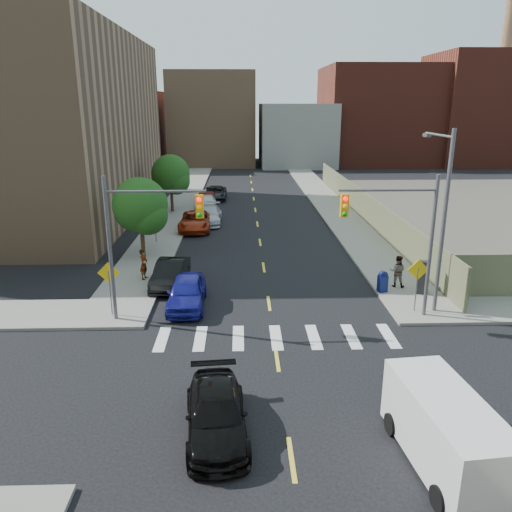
{
  "coord_description": "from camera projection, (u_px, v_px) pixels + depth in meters",
  "views": [
    {
      "loc": [
        -1.44,
        -16.29,
        10.08
      ],
      "look_at": [
        -0.62,
        10.0,
        2.0
      ],
      "focal_mm": 35.0,
      "sensor_mm": 36.0,
      "label": 1
    }
  ],
  "objects": [
    {
      "name": "parked_car_blue",
      "position": [
        187.0,
        292.0,
        25.61
      ],
      "size": [
        1.88,
        4.62,
        1.57
      ],
      "primitive_type": "imported",
      "rotation": [
        0.0,
        0.0,
        0.0
      ],
      "color": "navy",
      "rests_on": "ground"
    },
    {
      "name": "ground",
      "position": [
        281.0,
        386.0,
        18.57
      ],
      "size": [
        160.0,
        160.0,
        0.0
      ],
      "primitive_type": "plane",
      "color": "black",
      "rests_on": "ground"
    },
    {
      "name": "parked_car_grey",
      "position": [
        215.0,
        193.0,
        54.28
      ],
      "size": [
        2.38,
        5.12,
        1.42
      ],
      "primitive_type": "imported",
      "rotation": [
        0.0,
        0.0,
        -0.0
      ],
      "color": "black",
      "rests_on": "ground"
    },
    {
      "name": "streetlight_ne",
      "position": [
        442.0,
        209.0,
        23.87
      ],
      "size": [
        0.25,
        3.7,
        9.0
      ],
      "color": "#59595E",
      "rests_on": "ground"
    },
    {
      "name": "mailbox",
      "position": [
        383.0,
        282.0,
        27.28
      ],
      "size": [
        0.56,
        0.48,
        1.19
      ],
      "rotation": [
        0.0,
        0.0,
        0.25
      ],
      "color": "#0E1855",
      "rests_on": "sidewalk_ne"
    },
    {
      "name": "black_sedan",
      "position": [
        216.0,
        414.0,
        15.76
      ],
      "size": [
        2.3,
        4.83,
        1.36
      ],
      "primitive_type": "imported",
      "rotation": [
        0.0,
        0.0,
        0.09
      ],
      "color": "black",
      "rests_on": "ground"
    },
    {
      "name": "sidewalk_ne",
      "position": [
        319.0,
        192.0,
        58.43
      ],
      "size": [
        3.5,
        73.0,
        0.15
      ],
      "primitive_type": "cube",
      "color": "gray",
      "rests_on": "ground"
    },
    {
      "name": "warn_sign_midwest",
      "position": [
        155.0,
        217.0,
        36.86
      ],
      "size": [
        1.06,
        0.06,
        2.83
      ],
      "color": "#59595E",
      "rests_on": "ground"
    },
    {
      "name": "tree_west_near",
      "position": [
        141.0,
        208.0,
        32.64
      ],
      "size": [
        3.66,
        3.64,
        5.52
      ],
      "color": "#332114",
      "rests_on": "ground"
    },
    {
      "name": "sidewalk_nw",
      "position": [
        186.0,
        193.0,
        57.97
      ],
      "size": [
        3.5,
        73.0,
        0.15
      ],
      "primitive_type": "cube",
      "color": "gray",
      "rests_on": "ground"
    },
    {
      "name": "parked_car_silver",
      "position": [
        209.0,
        215.0,
        43.45
      ],
      "size": [
        2.11,
        5.15,
        1.49
      ],
      "primitive_type": "imported",
      "rotation": [
        0.0,
        0.0,
        0.0
      ],
      "color": "#B6B8BF",
      "rests_on": "ground"
    },
    {
      "name": "parked_car_white",
      "position": [
        208.0,
        202.0,
        49.42
      ],
      "size": [
        1.77,
        4.15,
        1.4
      ],
      "primitive_type": "imported",
      "rotation": [
        0.0,
        0.0,
        0.03
      ],
      "color": "white",
      "rests_on": "ground"
    },
    {
      "name": "parked_car_black",
      "position": [
        170.0,
        274.0,
        28.52
      ],
      "size": [
        1.92,
        4.61,
        1.48
      ],
      "primitive_type": "imported",
      "rotation": [
        0.0,
        0.0,
        -0.08
      ],
      "color": "black",
      "rests_on": "ground"
    },
    {
      "name": "smokestack",
      "position": [
        502.0,
        78.0,
        82.58
      ],
      "size": [
        1.8,
        1.8,
        28.0
      ],
      "primitive_type": "cylinder",
      "color": "#8C6B4C",
      "rests_on": "ground"
    },
    {
      "name": "bg_bldg_east",
      "position": [
        376.0,
        116.0,
        85.66
      ],
      "size": [
        18.0,
        18.0,
        16.0
      ],
      "primitive_type": "cube",
      "color": "#592319",
      "rests_on": "ground"
    },
    {
      "name": "cargo_van",
      "position": [
        443.0,
        427.0,
        14.33
      ],
      "size": [
        2.41,
        5.0,
        2.21
      ],
      "rotation": [
        0.0,
        0.0,
        0.1
      ],
      "color": "silver",
      "rests_on": "ground"
    },
    {
      "name": "warn_sign_nw",
      "position": [
        109.0,
        279.0,
        23.96
      ],
      "size": [
        1.06,
        0.06,
        2.83
      ],
      "color": "#59595E",
      "rests_on": "ground"
    },
    {
      "name": "parked_car_maroon",
      "position": [
        206.0,
        199.0,
        51.09
      ],
      "size": [
        1.81,
        4.24,
        1.36
      ],
      "primitive_type": "imported",
      "rotation": [
        0.0,
        0.0,
        -0.09
      ],
      "color": "#46140E",
      "rests_on": "ground"
    },
    {
      "name": "pedestrian_west",
      "position": [
        144.0,
        264.0,
        29.19
      ],
      "size": [
        0.55,
        0.73,
        1.8
      ],
      "primitive_type": "imported",
      "rotation": [
        0.0,
        0.0,
        1.38
      ],
      "color": "gray",
      "rests_on": "sidewalk_nw"
    },
    {
      "name": "pedestrian_east",
      "position": [
        397.0,
        271.0,
        27.94
      ],
      "size": [
        1.07,
        0.96,
        1.82
      ],
      "primitive_type": "imported",
      "rotation": [
        0.0,
        0.0,
        2.78
      ],
      "color": "gray",
      "rests_on": "sidewalk_ne"
    },
    {
      "name": "bg_bldg_midwest",
      "position": [
        213.0,
        119.0,
        84.98
      ],
      "size": [
        14.0,
        16.0,
        15.0
      ],
      "primitive_type": "cube",
      "color": "#8C6B4C",
      "rests_on": "ground"
    },
    {
      "name": "fence_north",
      "position": [
        362.0,
        205.0,
        45.24
      ],
      "size": [
        0.12,
        44.0,
        2.5
      ],
      "primitive_type": "cube",
      "color": "#656C4C",
      "rests_on": "ground"
    },
    {
      "name": "signal_nw",
      "position": [
        142.0,
        230.0,
        22.79
      ],
      "size": [
        4.59,
        0.3,
        7.0
      ],
      "color": "#59595E",
      "rests_on": "ground"
    },
    {
      "name": "payphone",
      "position": [
        423.0,
        277.0,
        26.9
      ],
      "size": [
        0.67,
        0.61,
        1.85
      ],
      "primitive_type": "cube",
      "rotation": [
        0.0,
        0.0,
        -0.34
      ],
      "color": "black",
      "rests_on": "sidewalk_ne"
    },
    {
      "name": "bg_bldg_center",
      "position": [
        296.0,
        134.0,
        84.22
      ],
      "size": [
        12.0,
        16.0,
        10.0
      ],
      "primitive_type": "cube",
      "color": "gray",
      "rests_on": "ground"
    },
    {
      "name": "bg_bldg_fareast",
      "position": [
        474.0,
        110.0,
        83.93
      ],
      "size": [
        14.0,
        16.0,
        18.0
      ],
      "primitive_type": "cube",
      "color": "#592319",
      "rests_on": "ground"
    },
    {
      "name": "signal_ne",
      "position": [
        401.0,
        228.0,
        23.15
      ],
      "size": [
        4.59,
        0.3,
        7.0
      ],
      "color": "#59595E",
      "rests_on": "ground"
    },
    {
      "name": "tree_west_far",
      "position": [
        171.0,
        176.0,
        46.97
      ],
      "size": [
        3.66,
        3.64,
        5.52
      ],
      "color": "#332114",
      "rests_on": "ground"
    },
    {
      "name": "bg_bldg_west",
      "position": [
        117.0,
        129.0,
        83.03
      ],
      "size": [
        14.0,
        18.0,
        12.0
      ],
      "primitive_type": "cube",
      "color": "#592319",
      "rests_on": "ground"
    },
    {
      "name": "warn_sign_ne",
      "position": [
        418.0,
        276.0,
        24.41
      ],
      "size": [
        1.06,
        0.06,
        2.83
      ],
      "color": "#59595E",
      "rests_on": "ground"
    },
    {
      "name": "building_nw",
      "position": [
        8.0,
        128.0,
        44.23
      ],
      "size": [
        22.0,
        30.0,
        16.0
      ],
      "primitive_type": "cube",
      "color": "#8C6B4C",
      "rests_on": "ground"
    },
    {
      "name": "parked_car_red",
      "position": [
        196.0,
        221.0,
        41.16
      ],
      "size": [
        2.53,
        5.45,
        1.51
      ],
      "primitive_type": "imported",
      "rotation": [
        0.0,
        0.0,
        -0.0
      ],
      "color": "maroon",
      "rests_on": "ground"
    }
  ]
}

